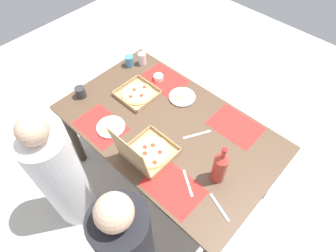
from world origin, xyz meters
The scene contains 20 objects.
ground_plane centered at (0.00, 0.00, 0.00)m, with size 6.00×6.00×0.00m, color beige.
dining_table centered at (0.00, 0.00, 0.66)m, with size 1.59×0.97×0.76m.
placemat_near_left centered at (-0.36, -0.33, 0.76)m, with size 0.36×0.26×0.00m, color red.
placemat_near_right centered at (0.36, -0.33, 0.76)m, with size 0.36×0.26×0.00m, color red.
placemat_far_left centered at (-0.36, 0.33, 0.76)m, with size 0.36×0.26×0.00m, color red.
placemat_far_right centered at (0.36, 0.33, 0.76)m, with size 0.36×0.26×0.00m, color red.
pizza_box_center centered at (0.39, -0.07, 0.77)m, with size 0.28×0.28×0.04m.
pizza_box_corner_left centered at (-0.07, 0.28, 0.81)m, with size 0.30×0.34×0.33m.
plate_middle centered at (0.11, -0.28, 0.77)m, with size 0.21×0.21×0.03m.
plate_far_left centered at (0.29, 0.29, 0.77)m, with size 0.21×0.21×0.03m.
soda_bottle centered at (-0.51, 0.09, 0.89)m, with size 0.09×0.09×0.32m.
cup_dark centered at (0.70, -0.26, 0.81)m, with size 0.07×0.07×0.09m, color teal.
cup_clear_left centered at (0.70, 0.24, 0.80)m, with size 0.08×0.08×0.09m, color #333338.
cup_clear_right centered at (0.63, -0.35, 0.81)m, with size 0.07×0.07×0.11m, color silver.
condiment_bowl centered at (0.39, -0.30, 0.78)m, with size 0.08×0.08×0.05m, color white.
knife_by_far_right centered at (-0.20, -0.08, 0.76)m, with size 0.21×0.02×0.01m, color #B7B7BC.
fork_by_near_right centered at (-0.40, 0.25, 0.76)m, with size 0.19×0.02×0.01m, color #B7B7BC.
fork_by_far_left centered at (-0.64, 0.24, 0.76)m, with size 0.19×0.02×0.01m, color #B7B7BC.
diner_left_seat centered at (-0.36, 0.74, 0.56)m, with size 0.32×0.32×1.23m.
diner_right_seat centered at (0.36, 0.74, 0.54)m, with size 0.32×0.32×1.20m.
Camera 1 is at (-0.87, 0.93, 2.40)m, focal length 30.68 mm.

